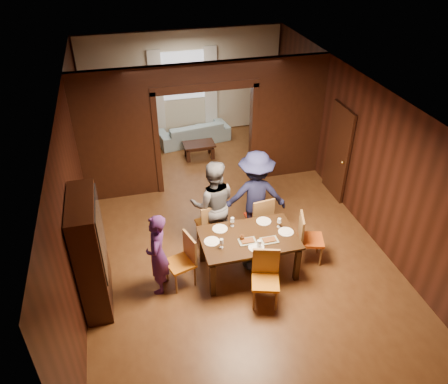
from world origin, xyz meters
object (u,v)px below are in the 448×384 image
object	(u,v)px
person_purple	(158,255)
coffee_table	(199,150)
chair_far_l	(209,222)
chair_far_r	(259,216)
person_grey	(213,204)
chair_near	(266,280)
person_navy	(256,196)
sofa	(194,132)
dining_table	(248,253)
chair_right	(311,238)
chair_left	(180,262)
hutch	(91,253)

from	to	relation	value
person_purple	coffee_table	bearing A→B (deg)	174.64
chair_far_l	chair_far_r	bearing A→B (deg)	170.29
person_grey	chair_near	world-z (taller)	person_grey
person_grey	chair_far_l	xyz separation A→B (m)	(-0.09, 0.00, -0.41)
person_navy	sofa	xyz separation A→B (m)	(-0.39, 4.34, -0.64)
person_grey	person_navy	xyz separation A→B (m)	(0.84, 0.04, 0.03)
person_grey	coffee_table	bearing A→B (deg)	-87.78
person_purple	chair_far_r	bearing A→B (deg)	129.05
dining_table	chair_right	world-z (taller)	chair_right
chair_left	chair_far_r	distance (m)	1.93
coffee_table	chair_near	size ratio (longest dim) A/B	0.82
sofa	coffee_table	xyz separation A→B (m)	(-0.04, -0.94, -0.09)
person_grey	chair_far_r	size ratio (longest dim) A/B	1.84
coffee_table	chair_far_l	distance (m)	3.48
person_navy	dining_table	distance (m)	1.18
person_purple	dining_table	xyz separation A→B (m)	(1.59, 0.06, -0.38)
person_grey	sofa	size ratio (longest dim) A/B	0.91
dining_table	chair_right	distance (m)	1.20
sofa	coffee_table	size ratio (longest dim) A/B	2.45
chair_near	hutch	bearing A→B (deg)	-178.88
coffee_table	chair_far_r	distance (m)	3.51
person_purple	sofa	size ratio (longest dim) A/B	0.77
person_grey	coffee_table	world-z (taller)	person_grey
person_navy	chair_far_r	xyz separation A→B (m)	(0.06, -0.07, -0.44)
chair_near	chair_far_l	bearing A→B (deg)	124.61
person_purple	chair_left	distance (m)	0.46
chair_right	chair_far_l	size ratio (longest dim) A/B	1.00
dining_table	coffee_table	world-z (taller)	dining_table
chair_right	chair_near	xyz separation A→B (m)	(-1.15, -0.81, 0.00)
coffee_table	chair_left	size ratio (longest dim) A/B	0.82
dining_table	hutch	distance (m)	2.69
person_grey	hutch	bearing A→B (deg)	33.10
sofa	chair_far_l	xyz separation A→B (m)	(-0.54, -4.37, 0.20)
sofa	coffee_table	distance (m)	0.95
person_purple	chair_far_l	size ratio (longest dim) A/B	1.56
coffee_table	chair_far_r	world-z (taller)	chair_far_r
person_grey	chair_left	size ratio (longest dim) A/B	1.84
person_navy	chair_far_l	world-z (taller)	person_navy
chair_right	chair_near	bearing A→B (deg)	141.47
person_purple	hutch	xyz separation A→B (m)	(-1.02, 0.01, 0.24)
person_grey	hutch	world-z (taller)	hutch
person_purple	person_navy	size ratio (longest dim) A/B	0.82
chair_left	hutch	distance (m)	1.48
person_grey	dining_table	xyz separation A→B (m)	(0.42, -0.92, -0.51)
chair_right	chair_far_r	xyz separation A→B (m)	(-0.72, 0.88, 0.00)
coffee_table	chair_far_l	xyz separation A→B (m)	(-0.51, -3.43, 0.28)
person_purple	dining_table	size ratio (longest dim) A/B	0.91
person_navy	coffee_table	distance (m)	3.50
coffee_table	hutch	xyz separation A→B (m)	(-2.61, -4.41, 0.80)
chair_far_l	person_navy	bearing A→B (deg)	174.62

